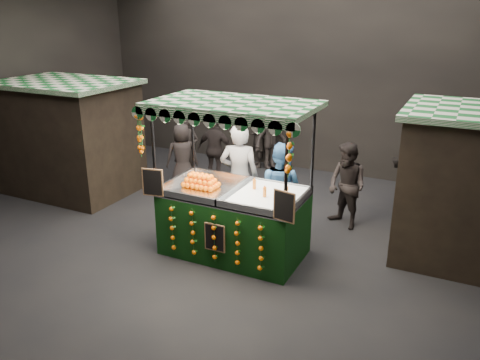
% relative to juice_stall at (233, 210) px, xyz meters
% --- Properties ---
extents(ground, '(12.00, 12.00, 0.00)m').
position_rel_juice_stall_xyz_m(ground, '(-0.47, 0.20, -0.84)').
color(ground, black).
rests_on(ground, ground).
extents(market_hall, '(12.10, 10.10, 5.05)m').
position_rel_juice_stall_xyz_m(market_hall, '(-0.47, 0.20, 2.54)').
color(market_hall, black).
rests_on(market_hall, ground).
extents(neighbour_stall_left, '(3.00, 2.20, 2.60)m').
position_rel_juice_stall_xyz_m(neighbour_stall_left, '(-4.87, 1.20, 0.47)').
color(neighbour_stall_left, black).
rests_on(neighbour_stall_left, ground).
extents(juice_stall, '(2.79, 1.64, 2.71)m').
position_rel_juice_stall_xyz_m(juice_stall, '(0.00, 0.00, 0.00)').
color(juice_stall, black).
rests_on(juice_stall, ground).
extents(vendor_grey, '(0.87, 0.69, 2.09)m').
position_rel_juice_stall_xyz_m(vendor_grey, '(-0.41, 1.06, 0.21)').
color(vendor_grey, slate).
rests_on(vendor_grey, ground).
extents(vendor_blue, '(0.98, 0.81, 1.83)m').
position_rel_juice_stall_xyz_m(vendor_blue, '(0.44, 1.08, 0.08)').
color(vendor_blue, '#2A5489').
rests_on(vendor_blue, ground).
extents(shopper_0, '(0.72, 0.57, 1.72)m').
position_rel_juice_stall_xyz_m(shopper_0, '(-2.71, 2.79, 0.02)').
color(shopper_0, black).
rests_on(shopper_0, ground).
extents(shopper_1, '(1.05, 0.98, 1.71)m').
position_rel_juice_stall_xyz_m(shopper_1, '(1.47, 2.00, 0.02)').
color(shopper_1, black).
rests_on(shopper_1, ground).
extents(shopper_2, '(0.99, 0.43, 1.68)m').
position_rel_juice_stall_xyz_m(shopper_2, '(-2.10, 3.18, -0.00)').
color(shopper_2, '#2D2625').
rests_on(shopper_2, ground).
extents(shopper_3, '(1.10, 1.28, 1.72)m').
position_rel_juice_stall_xyz_m(shopper_3, '(-1.28, 4.80, 0.02)').
color(shopper_3, '#282221').
rests_on(shopper_3, ground).
extents(shopper_4, '(0.91, 0.89, 1.58)m').
position_rel_juice_stall_xyz_m(shopper_4, '(-2.62, 2.48, -0.05)').
color(shopper_4, '#2D2524').
rests_on(shopper_4, ground).
extents(shopper_5, '(1.56, 1.68, 1.88)m').
position_rel_juice_stall_xyz_m(shopper_5, '(2.54, 2.91, 0.10)').
color(shopper_5, black).
rests_on(shopper_5, ground).
extents(shopper_6, '(0.64, 0.71, 1.64)m').
position_rel_juice_stall_xyz_m(shopper_6, '(-1.67, 4.80, -0.02)').
color(shopper_6, '#2B2523').
rests_on(shopper_6, ground).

